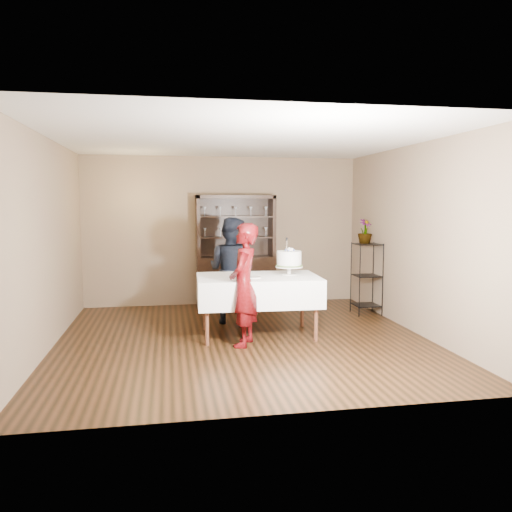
# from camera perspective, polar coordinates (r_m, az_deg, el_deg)

# --- Properties ---
(floor) EXTENTS (5.00, 5.00, 0.00)m
(floor) POSITION_cam_1_polar(r_m,az_deg,el_deg) (6.96, -1.48, -9.44)
(floor) COLOR black
(floor) RESTS_ON ground
(ceiling) EXTENTS (5.00, 5.00, 0.00)m
(ceiling) POSITION_cam_1_polar(r_m,az_deg,el_deg) (6.76, -1.54, 13.19)
(ceiling) COLOR silver
(ceiling) RESTS_ON back_wall
(back_wall) EXTENTS (5.00, 0.02, 2.70)m
(back_wall) POSITION_cam_1_polar(r_m,az_deg,el_deg) (9.20, -3.82, 2.87)
(back_wall) COLOR #775E4C
(back_wall) RESTS_ON floor
(wall_left) EXTENTS (0.02, 5.00, 2.70)m
(wall_left) POSITION_cam_1_polar(r_m,az_deg,el_deg) (6.82, -22.76, 1.30)
(wall_left) COLOR #775E4C
(wall_left) RESTS_ON floor
(wall_right) EXTENTS (0.02, 5.00, 2.70)m
(wall_right) POSITION_cam_1_polar(r_m,az_deg,el_deg) (7.52, 17.70, 1.88)
(wall_right) COLOR #775E4C
(wall_right) RESTS_ON floor
(china_hutch) EXTENTS (1.40, 0.48, 2.00)m
(china_hutch) POSITION_cam_1_polar(r_m,az_deg,el_deg) (9.05, -2.36, -1.54)
(china_hutch) COLOR black
(china_hutch) RESTS_ON floor
(plant_etagere) EXTENTS (0.42, 0.42, 1.20)m
(plant_etagere) POSITION_cam_1_polar(r_m,az_deg,el_deg) (8.58, 12.52, -2.19)
(plant_etagere) COLOR black
(plant_etagere) RESTS_ON floor
(cake_table) EXTENTS (1.73, 1.10, 0.85)m
(cake_table) POSITION_cam_1_polar(r_m,az_deg,el_deg) (7.00, 0.23, -3.92)
(cake_table) COLOR silver
(cake_table) RESTS_ON floor
(woman) EXTENTS (0.57, 0.68, 1.61)m
(woman) POSITION_cam_1_polar(r_m,az_deg,el_deg) (6.49, -1.40, -3.31)
(woman) COLOR #360404
(woman) RESTS_ON floor
(man) EXTENTS (1.01, 0.99, 1.65)m
(man) POSITION_cam_1_polar(r_m,az_deg,el_deg) (7.73, -2.81, -1.66)
(man) COLOR black
(man) RESTS_ON floor
(cake) EXTENTS (0.42, 0.42, 0.53)m
(cake) POSITION_cam_1_polar(r_m,az_deg,el_deg) (7.08, 3.81, -0.44)
(cake) COLOR silver
(cake) RESTS_ON cake_table
(plate_near) EXTENTS (0.24, 0.24, 0.01)m
(plate_near) POSITION_cam_1_polar(r_m,az_deg,el_deg) (6.80, -0.25, -2.45)
(plate_near) COLOR silver
(plate_near) RESTS_ON cake_table
(plate_far) EXTENTS (0.23, 0.23, 0.01)m
(plate_far) POSITION_cam_1_polar(r_m,az_deg,el_deg) (7.17, -2.06, -2.02)
(plate_far) COLOR silver
(plate_far) RESTS_ON cake_table
(potted_plant) EXTENTS (0.31, 0.31, 0.41)m
(potted_plant) POSITION_cam_1_polar(r_m,az_deg,el_deg) (8.51, 12.34, 2.77)
(potted_plant) COLOR #517136
(potted_plant) RESTS_ON plant_etagere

